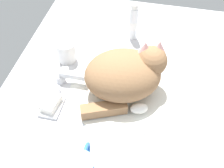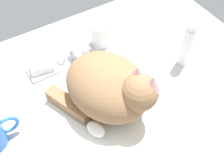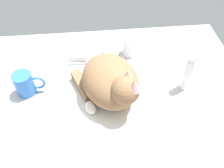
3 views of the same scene
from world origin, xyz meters
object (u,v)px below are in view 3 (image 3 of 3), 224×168
object	(u,v)px
faucet	(106,55)
cat	(111,82)
toothpaste_bottle	(187,74)
coffee_mug	(25,84)
soap_bar	(79,56)
rinse_cup	(130,46)

from	to	relation	value
faucet	cat	size ratio (longest dim) A/B	0.41
cat	toothpaste_bottle	xyz separation A→B (cm)	(28.44, 2.28, -1.30)
toothpaste_bottle	cat	bearing A→B (deg)	-175.41
coffee_mug	soap_bar	bearing A→B (deg)	39.24
coffee_mug	toothpaste_bottle	xyz separation A→B (cm)	(60.02, -3.66, 2.73)
faucet	soap_bar	bearing A→B (deg)	175.78
faucet	coffee_mug	xyz separation A→B (cm)	(-31.25, -15.30, 2.28)
rinse_cup	toothpaste_bottle	xyz separation A→B (cm)	(17.77, -21.87, 3.36)
faucet	rinse_cup	world-z (taller)	rinse_cup
faucet	toothpaste_bottle	world-z (taller)	toothpaste_bottle
cat	soap_bar	xyz separation A→B (cm)	(-11.81, 22.09, -6.17)
coffee_mug	soap_bar	xyz separation A→B (cm)	(19.77, 16.15, -2.14)
cat	coffee_mug	distance (cm)	32.39
soap_bar	toothpaste_bottle	world-z (taller)	toothpaste_bottle
coffee_mug	faucet	bearing A→B (deg)	26.08
soap_bar	toothpaste_bottle	xyz separation A→B (cm)	(40.25, -19.81, 4.87)
faucet	rinse_cup	xyz separation A→B (cm)	(11.00, 2.90, 1.65)
cat	toothpaste_bottle	bearing A→B (deg)	4.59
rinse_cup	soap_bar	size ratio (longest dim) A/B	1.14
coffee_mug	soap_bar	world-z (taller)	coffee_mug
faucet	soap_bar	size ratio (longest dim) A/B	1.71
faucet	cat	bearing A→B (deg)	-89.12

